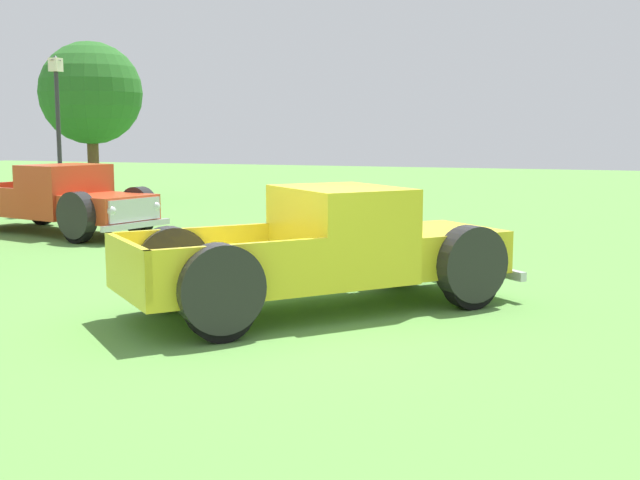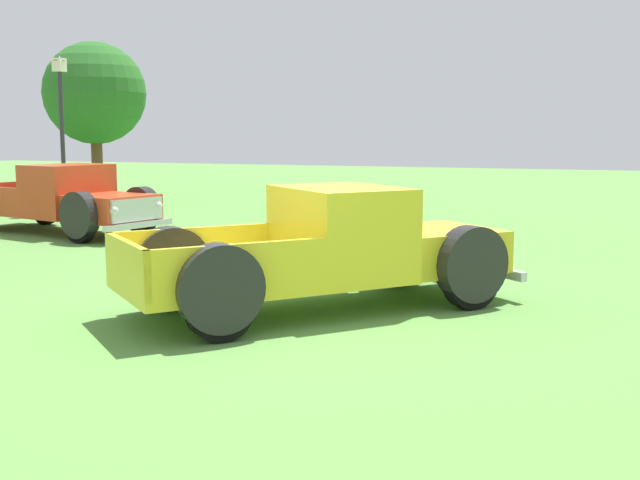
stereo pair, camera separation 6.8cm
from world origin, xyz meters
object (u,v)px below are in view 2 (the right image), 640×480
Objects in this scene: lamp_post_near at (62,132)px; pickup_truck_foreground at (345,250)px; pickup_truck_behind_right at (70,201)px; oak_tree_east at (95,94)px.

pickup_truck_foreground is at bearing -127.20° from lamp_post_near.
lamp_post_near is (3.60, 3.00, 1.51)m from pickup_truck_behind_right.
lamp_post_near is at bearing 39.86° from pickup_truck_behind_right.
lamp_post_near is at bearing -156.19° from oak_tree_east.
pickup_truck_foreground is at bearing -133.67° from oak_tree_east.
lamp_post_near is 4.27m from oak_tree_east.
oak_tree_east reaches higher than lamp_post_near.
pickup_truck_behind_right is (4.81, 8.08, -0.01)m from pickup_truck_foreground.
pickup_truck_foreground is 9.40m from pickup_truck_behind_right.
oak_tree_east is (12.16, 12.74, 2.70)m from pickup_truck_foreground.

